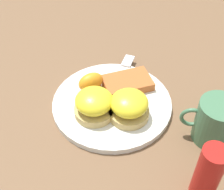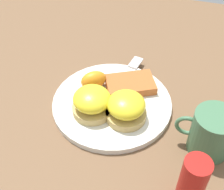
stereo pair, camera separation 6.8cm
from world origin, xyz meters
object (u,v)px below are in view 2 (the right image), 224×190
sandwich_benedict_right (126,108)px  cup (211,133)px  sandwich_benedict_left (92,102)px  fork (124,79)px  hashbrown_patty (130,84)px  condiment_bottle (192,184)px  orange_wedge (94,80)px

sandwich_benedict_right → cup: 0.17m
sandwich_benedict_left → fork: sandwich_benedict_left is taller
hashbrown_patty → condiment_bottle: size_ratio=0.91×
sandwich_benedict_left → condiment_bottle: (-0.22, 0.14, 0.02)m
sandwich_benedict_left → cup: size_ratio=0.76×
fork → condiment_bottle: (-0.18, 0.26, 0.04)m
sandwich_benedict_right → condiment_bottle: bearing=134.7°
cup → condiment_bottle: (0.03, 0.13, 0.01)m
condiment_bottle → hashbrown_patty: bearing=-56.2°
orange_wedge → cup: size_ratio=0.53×
hashbrown_patty → cup: 0.22m
sandwich_benedict_right → cup: size_ratio=0.76×
sandwich_benedict_right → fork: bearing=-72.8°
hashbrown_patty → fork: bearing=-45.9°
sandwich_benedict_left → hashbrown_patty: (-0.06, -0.10, -0.02)m
orange_wedge → sandwich_benedict_right: bearing=144.1°
orange_wedge → cup: 0.28m
cup → hashbrown_patty: bearing=-31.0°
orange_wedge → condiment_bottle: (-0.24, 0.22, 0.02)m
sandwich_benedict_left → cup: cup is taller
hashbrown_patty → condiment_bottle: condiment_bottle is taller
sandwich_benedict_right → condiment_bottle: size_ratio=0.71×
sandwich_benedict_right → orange_wedge: size_ratio=1.44×
orange_wedge → fork: bearing=-143.0°
sandwich_benedict_left → fork: bearing=-107.7°
fork → cup: (-0.21, 0.13, 0.03)m
fork → cup: cup is taller
hashbrown_patty → condiment_bottle: 0.29m
cup → condiment_bottle: condiment_bottle is taller
sandwich_benedict_right → hashbrown_patty: bearing=-81.6°
hashbrown_patty → orange_wedge: orange_wedge is taller
fork → hashbrown_patty: bearing=134.1°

